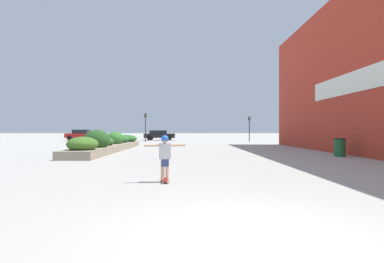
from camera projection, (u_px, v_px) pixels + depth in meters
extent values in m
plane|color=#A3A099|center=(253.00, 236.00, 4.10)|extent=(300.00, 300.00, 0.00)
cube|color=#B23323|center=(383.00, 58.00, 14.70)|extent=(0.60, 31.56, 9.98)
cube|color=gray|center=(110.00, 148.00, 21.22)|extent=(1.79, 14.13, 0.44)
ellipsoid|color=#3D6623|center=(83.00, 144.00, 15.55)|extent=(1.59, 1.72, 0.78)
ellipsoid|color=#234C1E|center=(97.00, 140.00, 17.87)|extent=(1.57, 1.33, 1.20)
ellipsoid|color=#286028|center=(104.00, 142.00, 20.06)|extent=(1.29, 1.46, 0.66)
ellipsoid|color=#33702D|center=(115.00, 138.00, 22.63)|extent=(1.27, 1.42, 1.05)
ellipsoid|color=#286028|center=(119.00, 139.00, 24.48)|extent=(1.50, 1.36, 0.73)
ellipsoid|color=#286028|center=(126.00, 139.00, 26.83)|extent=(1.96, 1.75, 0.70)
cube|color=maroon|center=(165.00, 179.00, 8.31)|extent=(0.27, 0.60, 0.01)
cylinder|color=beige|center=(162.00, 180.00, 8.50)|extent=(0.06, 0.06, 0.05)
cylinder|color=beige|center=(167.00, 180.00, 8.52)|extent=(0.06, 0.06, 0.05)
cylinder|color=beige|center=(163.00, 183.00, 8.10)|extent=(0.06, 0.06, 0.05)
cylinder|color=beige|center=(168.00, 183.00, 8.12)|extent=(0.06, 0.06, 0.05)
cylinder|color=tan|center=(162.00, 169.00, 8.30)|extent=(0.12, 0.12, 0.56)
cylinder|color=tan|center=(167.00, 169.00, 8.32)|extent=(0.12, 0.12, 0.56)
cube|color=navy|center=(165.00, 163.00, 8.31)|extent=(0.22, 0.20, 0.20)
cube|color=#B2B2B7|center=(165.00, 151.00, 8.31)|extent=(0.34, 0.21, 0.44)
cylinder|color=tan|center=(152.00, 145.00, 8.24)|extent=(0.42, 0.14, 0.07)
cylinder|color=tan|center=(178.00, 145.00, 8.37)|extent=(0.42, 0.14, 0.07)
sphere|color=tan|center=(165.00, 140.00, 8.31)|extent=(0.18, 0.18, 0.18)
sphere|color=blue|center=(165.00, 139.00, 8.31)|extent=(0.21, 0.21, 0.21)
cylinder|color=#1E5B33|center=(340.00, 148.00, 16.54)|extent=(0.58, 0.58, 0.96)
cylinder|color=black|center=(340.00, 139.00, 16.53)|extent=(0.61, 0.61, 0.05)
cube|color=maroon|center=(80.00, 136.00, 44.15)|extent=(3.98, 1.86, 0.66)
cube|color=black|center=(81.00, 131.00, 44.15)|extent=(2.19, 1.64, 0.55)
cylinder|color=black|center=(70.00, 138.00, 43.25)|extent=(0.68, 0.22, 0.68)
cylinder|color=black|center=(74.00, 138.00, 45.02)|extent=(0.68, 0.22, 0.68)
cylinder|color=black|center=(87.00, 138.00, 43.28)|extent=(0.68, 0.22, 0.68)
cylinder|color=black|center=(91.00, 138.00, 45.05)|extent=(0.68, 0.22, 0.68)
cube|color=black|center=(160.00, 136.00, 43.78)|extent=(4.44, 1.82, 0.62)
cube|color=black|center=(158.00, 132.00, 43.78)|extent=(2.44, 1.61, 0.46)
cylinder|color=black|center=(169.00, 138.00, 44.67)|extent=(0.72, 0.22, 0.72)
cylinder|color=black|center=(169.00, 138.00, 42.93)|extent=(0.72, 0.22, 0.72)
cylinder|color=black|center=(151.00, 138.00, 44.63)|extent=(0.72, 0.22, 0.72)
cylinder|color=black|center=(150.00, 138.00, 42.90)|extent=(0.72, 0.22, 0.72)
cylinder|color=black|center=(145.00, 129.00, 38.10)|extent=(0.11, 0.11, 3.14)
cube|color=black|center=(145.00, 115.00, 38.09)|extent=(0.28, 0.20, 0.45)
sphere|color=#2D2823|center=(145.00, 114.00, 37.97)|extent=(0.15, 0.15, 0.15)
sphere|color=orange|center=(145.00, 115.00, 37.97)|extent=(0.15, 0.15, 0.15)
sphere|color=#2D2823|center=(145.00, 116.00, 37.97)|extent=(0.15, 0.15, 0.15)
cylinder|color=black|center=(249.00, 131.00, 38.38)|extent=(0.11, 0.11, 2.75)
cube|color=black|center=(249.00, 118.00, 38.38)|extent=(0.28, 0.20, 0.45)
sphere|color=#2D2823|center=(250.00, 117.00, 38.26)|extent=(0.15, 0.15, 0.15)
sphere|color=orange|center=(250.00, 118.00, 38.26)|extent=(0.15, 0.15, 0.15)
sphere|color=#2D2823|center=(250.00, 120.00, 38.26)|extent=(0.15, 0.15, 0.15)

